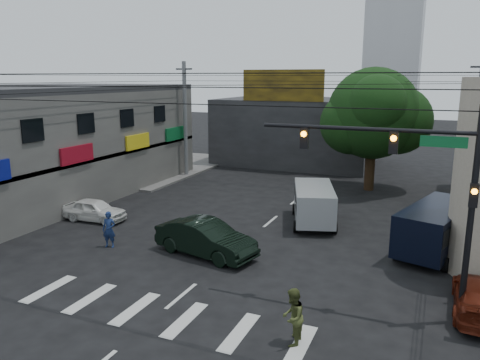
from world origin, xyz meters
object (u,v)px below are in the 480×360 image
Objects in this scene: dark_sedan at (206,238)px; maroon_sedan at (480,297)px; street_tree at (373,114)px; silver_minivan at (314,205)px; navy_van at (437,230)px; pedestrian_olive at (293,317)px; utility_pole_far_left at (185,120)px; white_compact at (95,210)px; traffic_officer at (109,230)px; traffic_gantry at (418,176)px; utility_pole_far_right at (476,132)px.

dark_sedan is 1.20× the size of maroon_sedan.
street_tree is at bearing -69.52° from maroon_sedan.
silver_minivan is at bearing -43.92° from maroon_sedan.
navy_van reaches higher than pedestrian_olive.
utility_pole_far_left is 15.71m from silver_minivan.
utility_pole_far_left is at bearing 39.05° from silver_minivan.
maroon_sedan is (19.39, -3.40, -0.01)m from white_compact.
navy_van reaches higher than silver_minivan.
traffic_officer is 11.47m from pedestrian_olive.
traffic_officer is (4.73, -15.84, -3.73)m from utility_pole_far_left.
navy_van is 10.60m from pedestrian_olive.
utility_pole_far_left reaches higher than traffic_gantry.
white_compact is (-19.76, -12.74, -3.97)m from utility_pole_far_right.
utility_pole_far_left reaches higher than street_tree.
silver_minivan is at bearing 122.66° from traffic_gantry.
traffic_gantry is 25.00m from utility_pole_far_left.
dark_sedan is 4.80m from traffic_officer.
white_compact is 18.02m from navy_van.
silver_minivan reaches higher than pedestrian_olive.
traffic_gantry reaches higher than maroon_sedan.
street_tree is at bearing -4.75° from dark_sedan.
utility_pole_far_left reaches higher than navy_van.
utility_pole_far_left reaches higher than maroon_sedan.
maroon_sedan is 0.82× the size of silver_minivan.
pedestrian_olive reaches higher than maroon_sedan.
maroon_sedan is at bearing 125.45° from pedestrian_olive.
dark_sedan is at bearing -5.11° from traffic_officer.
street_tree is at bearing -47.03° from white_compact.
utility_pole_far_right is at bearing 0.00° from utility_pole_far_left.
maroon_sedan is 2.47× the size of traffic_officer.
street_tree is 1.45× the size of navy_van.
white_compact is at bearing 87.60° from dark_sedan.
dark_sedan is at bearing -108.23° from white_compact.
navy_van is (17.88, 2.14, 0.50)m from white_compact.
pedestrian_olive is at bearing -105.75° from utility_pole_far_right.
dark_sedan is 8.52m from white_compact.
utility_pole_far_right reaches higher than traffic_officer.
traffic_officer is (-15.89, 0.29, 0.25)m from maroon_sedan.
navy_van is (0.80, 6.40, -3.70)m from traffic_gantry.
street_tree is 19.70m from white_compact.
street_tree is 13.22m from navy_van.
navy_van is (6.32, -2.21, 0.08)m from silver_minivan.
silver_minivan is at bearing -72.43° from white_compact.
street_tree is at bearing 38.57° from navy_van.
traffic_officer is (-14.39, -5.24, -0.25)m from navy_van.
utility_pole_far_left is at bearing 77.84° from navy_van.
traffic_officer is at bearing 115.02° from silver_minivan.
utility_pole_far_right is 23.01m from traffic_officer.
traffic_officer is at bearing 113.29° from dark_sedan.
pedestrian_olive reaches higher than white_compact.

